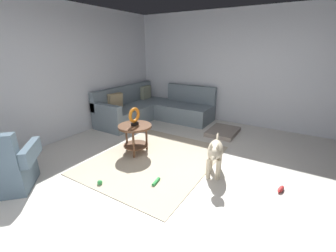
{
  "coord_description": "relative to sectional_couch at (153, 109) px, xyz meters",
  "views": [
    {
      "loc": [
        -2.66,
        -1.31,
        1.86
      ],
      "look_at": [
        0.45,
        0.6,
        0.55
      ],
      "focal_mm": 23.69,
      "sensor_mm": 36.0,
      "label": 1
    }
  ],
  "objects": [
    {
      "name": "ground_plane",
      "position": [
        -1.99,
        -2.02,
        -0.34
      ],
      "size": [
        6.0,
        6.0,
        0.1
      ],
      "primitive_type": "cube",
      "color": "silver"
    },
    {
      "name": "wall_back",
      "position": [
        -1.99,
        0.92,
        1.06
      ],
      "size": [
        6.0,
        0.12,
        2.7
      ],
      "primitive_type": "cube",
      "color": "silver",
      "rests_on": "ground_plane"
    },
    {
      "name": "wall_right",
      "position": [
        0.95,
        -2.02,
        1.06
      ],
      "size": [
        0.12,
        6.0,
        2.7
      ],
      "primitive_type": "cube",
      "color": "silver",
      "rests_on": "ground_plane"
    },
    {
      "name": "area_rug",
      "position": [
        -1.84,
        -1.32,
        -0.28
      ],
      "size": [
        2.3,
        1.9,
        0.01
      ],
      "primitive_type": "cube",
      "color": "#BCAD93",
      "rests_on": "ground_plane"
    },
    {
      "name": "sectional_couch",
      "position": [
        0.0,
        0.0,
        0.0
      ],
      "size": [
        2.2,
        2.25,
        0.88
      ],
      "color": "slate",
      "rests_on": "ground_plane"
    },
    {
      "name": "armchair",
      "position": [
        -3.59,
        -0.11,
        0.03
      ],
      "size": [
        0.99,
        0.99,
        0.88
      ],
      "rotation": [
        0.0,
        0.0,
        -0.78
      ],
      "color": "#4C6070",
      "rests_on": "ground_plane"
    },
    {
      "name": "side_table",
      "position": [
        -1.78,
        -0.88,
        0.13
      ],
      "size": [
        0.6,
        0.6,
        0.54
      ],
      "color": "brown",
      "rests_on": "ground_plane"
    },
    {
      "name": "torus_sculpture",
      "position": [
        -1.78,
        -0.88,
        0.42
      ],
      "size": [
        0.28,
        0.08,
        0.33
      ],
      "color": "black",
      "rests_on": "side_table"
    },
    {
      "name": "dog_bed_mat",
      "position": [
        -0.01,
        -1.94,
        -0.24
      ],
      "size": [
        0.8,
        0.6,
        0.09
      ],
      "primitive_type": "cube",
      "color": "gray",
      "rests_on": "ground_plane"
    },
    {
      "name": "dog",
      "position": [
        -1.75,
        -2.37,
        0.09
      ],
      "size": [
        0.83,
        0.35,
        0.63
      ],
      "rotation": [
        0.0,
        0.0,
        1.84
      ],
      "color": "beige",
      "rests_on": "ground_plane"
    },
    {
      "name": "dog_toy_ball",
      "position": [
        -2.86,
        -1.09,
        -0.25
      ],
      "size": [
        0.07,
        0.07,
        0.07
      ],
      "primitive_type": "sphere",
      "color": "green",
      "rests_on": "ground_plane"
    },
    {
      "name": "dog_toy_rope",
      "position": [
        -2.41,
        -1.75,
        -0.26
      ],
      "size": [
        0.19,
        0.08,
        0.05
      ],
      "primitive_type": "cylinder",
      "rotation": [
        0.0,
        1.57,
        0.14
      ],
      "color": "green",
      "rests_on": "ground_plane"
    },
    {
      "name": "dog_toy_bone",
      "position": [
        -1.67,
        -3.31,
        -0.26
      ],
      "size": [
        0.19,
        0.1,
        0.06
      ],
      "primitive_type": "ellipsoid",
      "rotation": [
        0.0,
        0.0,
        2.93
      ],
      "color": "red",
      "rests_on": "ground_plane"
    }
  ]
}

